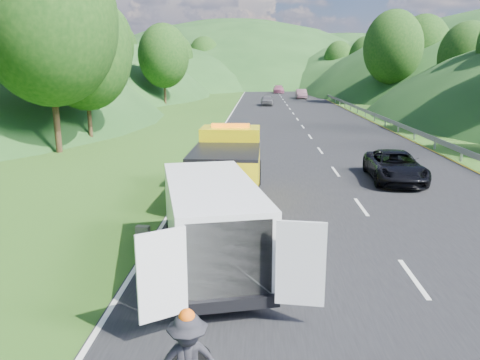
{
  "coord_description": "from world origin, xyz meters",
  "views": [
    {
      "loc": [
        -0.78,
        -12.64,
        5.0
      ],
      "look_at": [
        -1.41,
        2.72,
        1.3
      ],
      "focal_mm": 35.0,
      "sensor_mm": 36.0,
      "label": 1
    }
  ],
  "objects_px": {
    "suitcase": "(143,236)",
    "passing_suv": "(394,181)",
    "tow_truck": "(228,164)",
    "child": "(235,263)",
    "woman": "(192,239)",
    "white_van": "(211,220)"
  },
  "relations": [
    {
      "from": "white_van",
      "to": "woman",
      "type": "xyz_separation_m",
      "value": [
        -0.79,
        2.04,
        -1.29
      ]
    },
    {
      "from": "white_van",
      "to": "suitcase",
      "type": "relative_size",
      "value": 11.17
    },
    {
      "from": "tow_truck",
      "to": "passing_suv",
      "type": "bearing_deg",
      "value": 23.69
    },
    {
      "from": "child",
      "to": "passing_suv",
      "type": "height_order",
      "value": "passing_suv"
    },
    {
      "from": "woman",
      "to": "suitcase",
      "type": "bearing_deg",
      "value": 102.62
    },
    {
      "from": "white_van",
      "to": "passing_suv",
      "type": "relative_size",
      "value": 1.44
    },
    {
      "from": "tow_truck",
      "to": "child",
      "type": "relative_size",
      "value": 6.84
    },
    {
      "from": "woman",
      "to": "child",
      "type": "distance_m",
      "value": 2.22
    },
    {
      "from": "woman",
      "to": "child",
      "type": "height_order",
      "value": "woman"
    },
    {
      "from": "woman",
      "to": "child",
      "type": "xyz_separation_m",
      "value": [
        1.37,
        -1.74,
        0.0
      ]
    },
    {
      "from": "tow_truck",
      "to": "suitcase",
      "type": "bearing_deg",
      "value": -110.98
    },
    {
      "from": "tow_truck",
      "to": "woman",
      "type": "height_order",
      "value": "tow_truck"
    },
    {
      "from": "tow_truck",
      "to": "woman",
      "type": "xyz_separation_m",
      "value": [
        -0.79,
        -4.6,
        -1.36
      ]
    },
    {
      "from": "white_van",
      "to": "tow_truck",
      "type": "bearing_deg",
      "value": 76.56
    },
    {
      "from": "suitcase",
      "to": "passing_suv",
      "type": "relative_size",
      "value": 0.13
    },
    {
      "from": "white_van",
      "to": "suitcase",
      "type": "bearing_deg",
      "value": 133.76
    },
    {
      "from": "woman",
      "to": "passing_suv",
      "type": "relative_size",
      "value": 0.33
    },
    {
      "from": "tow_truck",
      "to": "woman",
      "type": "distance_m",
      "value": 4.86
    },
    {
      "from": "suitcase",
      "to": "tow_truck",
      "type": "bearing_deg",
      "value": 68.24
    },
    {
      "from": "white_van",
      "to": "child",
      "type": "xyz_separation_m",
      "value": [
        0.58,
        0.29,
        -1.29
      ]
    },
    {
      "from": "woman",
      "to": "suitcase",
      "type": "distance_m",
      "value": 1.51
    },
    {
      "from": "white_van",
      "to": "child",
      "type": "bearing_deg",
      "value": 13.32
    }
  ]
}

